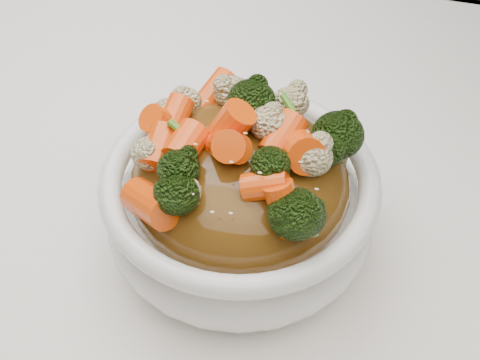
% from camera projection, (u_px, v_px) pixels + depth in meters
% --- Properties ---
extents(tablecloth, '(1.20, 0.80, 0.04)m').
position_uv_depth(tablecloth, '(179.00, 250.00, 0.52)').
color(tablecloth, white).
rests_on(tablecloth, dining_table).
extents(bowl, '(0.21, 0.21, 0.08)m').
position_uv_depth(bowl, '(240.00, 208.00, 0.48)').
color(bowl, white).
rests_on(bowl, tablecloth).
extents(sauce_base, '(0.17, 0.17, 0.08)m').
position_uv_depth(sauce_base, '(240.00, 183.00, 0.46)').
color(sauce_base, '#56340E').
rests_on(sauce_base, bowl).
extents(carrots, '(0.17, 0.17, 0.04)m').
position_uv_depth(carrots, '(240.00, 123.00, 0.42)').
color(carrots, '#F44B07').
rests_on(carrots, sauce_base).
extents(broccoli, '(0.17, 0.17, 0.04)m').
position_uv_depth(broccoli, '(240.00, 124.00, 0.42)').
color(broccoli, black).
rests_on(broccoli, sauce_base).
extents(cauliflower, '(0.17, 0.17, 0.03)m').
position_uv_depth(cauliflower, '(240.00, 126.00, 0.42)').
color(cauliflower, beige).
rests_on(cauliflower, sauce_base).
extents(scallions, '(0.12, 0.12, 0.02)m').
position_uv_depth(scallions, '(240.00, 122.00, 0.42)').
color(scallions, '#45841E').
rests_on(scallions, sauce_base).
extents(sesame_seeds, '(0.15, 0.15, 0.01)m').
position_uv_depth(sesame_seeds, '(240.00, 122.00, 0.42)').
color(sesame_seeds, beige).
rests_on(sesame_seeds, sauce_base).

